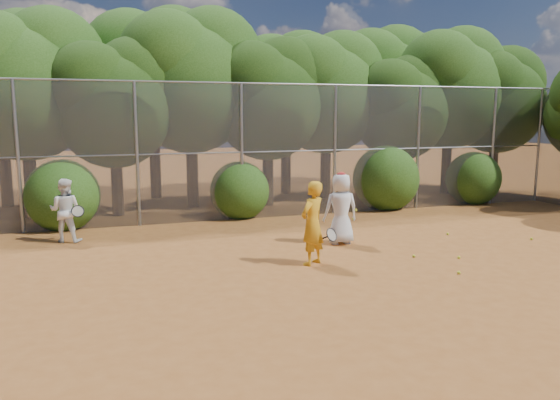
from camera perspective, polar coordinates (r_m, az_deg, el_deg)
name	(u,v)px	position (r m, az deg, el deg)	size (l,w,h in m)	color
ground	(366,269)	(11.30, 8.99, -7.15)	(80.00, 80.00, 0.00)	#935221
fence_back	(270,150)	(16.40, -1.03, 5.26)	(20.05, 0.09, 4.03)	gray
tree_1	(26,78)	(18.25, -25.05, 11.45)	(4.64, 4.03, 6.35)	black
tree_2	(115,98)	(17.44, -16.88, 10.14)	(3.99, 3.47, 5.47)	black
tree_3	(192,75)	(18.74, -9.23, 12.79)	(4.89, 4.26, 6.70)	black
tree_4	(269,95)	(18.71, -1.18, 10.95)	(4.19, 3.64, 5.73)	black
tree_5	(328,88)	(20.36, 4.99, 11.58)	(4.51, 3.92, 6.17)	black
tree_6	(401,104)	(20.59, 12.57, 9.76)	(3.86, 3.36, 5.29)	black
tree_7	(451,83)	(22.52, 17.40, 11.55)	(4.77, 4.14, 6.53)	black
tree_8	(498,96)	(23.49, 21.79, 10.07)	(4.25, 3.70, 5.82)	black
tree_9	(0,77)	(20.66, -27.20, 11.41)	(4.83, 4.20, 6.62)	black
tree_10	(154,72)	(20.80, -13.07, 12.93)	(5.15, 4.48, 7.06)	black
tree_11	(287,86)	(21.48, 0.74, 11.79)	(4.64, 4.03, 6.35)	black
tree_12	(383,80)	(23.92, 10.71, 12.18)	(5.02, 4.37, 6.88)	black
bush_0	(62,192)	(16.05, -21.79, 0.76)	(2.00, 2.00, 2.00)	#234912
bush_1	(240,188)	(16.56, -4.24, 1.27)	(1.80, 1.80, 1.80)	#234912
bush_2	(386,175)	(18.42, 10.99, 2.54)	(2.20, 2.20, 2.20)	#234912
bush_3	(473,176)	(20.40, 19.56, 2.37)	(1.90, 1.90, 1.90)	#234912
player_yellow	(312,223)	(11.33, 3.41, -2.44)	(0.90, 0.71, 1.76)	gold
player_teen	(341,208)	(13.20, 6.38, -0.88)	(0.88, 0.61, 1.75)	white
player_white	(65,210)	(14.33, -21.54, -1.02)	(0.91, 0.81, 1.57)	white
ball_0	(459,257)	(12.53, 18.19, -5.73)	(0.07, 0.07, 0.07)	yellow
ball_1	(448,234)	(14.87, 17.13, -3.39)	(0.07, 0.07, 0.07)	yellow
ball_2	(459,273)	(11.37, 18.19, -7.22)	(0.07, 0.07, 0.07)	yellow
ball_3	(531,239)	(15.03, 24.79, -3.70)	(0.07, 0.07, 0.07)	yellow
ball_4	(414,256)	(12.39, 13.81, -5.70)	(0.07, 0.07, 0.07)	yellow
ball_5	(353,219)	(16.34, 7.64, -1.97)	(0.07, 0.07, 0.07)	yellow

